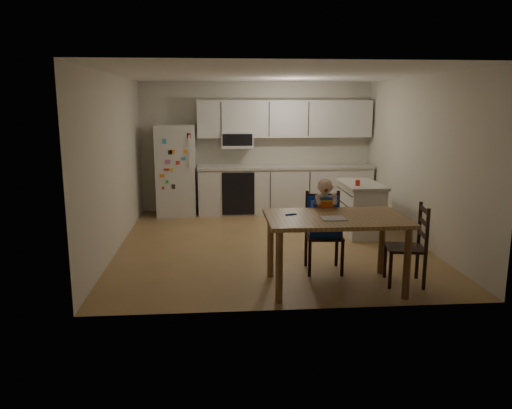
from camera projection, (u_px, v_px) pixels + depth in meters
The scene contains 10 objects.
room at pixel (267, 158), 7.82m from camera, with size 4.52×5.01×2.51m.
refrigerator at pixel (176, 170), 9.40m from camera, with size 0.72×0.70×1.70m, color silver.
kitchen_run at pixel (283, 167), 9.65m from camera, with size 3.37×0.62×2.15m.
kitchen_island at pixel (360, 208), 8.12m from camera, with size 0.59×1.13×0.83m.
red_cup at pixel (358, 183), 7.77m from camera, with size 0.07×0.07×0.09m, color red.
dining_table at pixel (335, 226), 5.65m from camera, with size 1.57×1.01×0.84m.
napkin at pixel (333, 218), 5.51m from camera, with size 0.26×0.23×0.01m, color silver.
toddler_spoon at pixel (290, 214), 5.69m from camera, with size 0.02×0.02×0.12m, color #1138BC.
chair_booster at pixel (324, 216), 6.25m from camera, with size 0.47×0.47×1.18m.
chair_side at pixel (414, 240), 5.79m from camera, with size 0.49×0.49×0.95m.
Camera 1 is at (-0.82, -7.29, 2.09)m, focal length 35.00 mm.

